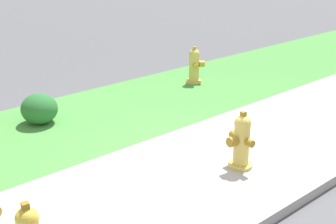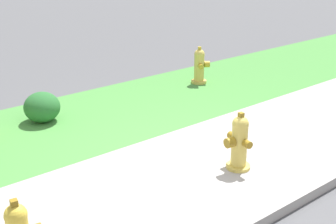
# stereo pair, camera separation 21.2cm
# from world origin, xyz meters

# --- Properties ---
(ground_plane) EXTENTS (120.00, 120.00, 0.00)m
(ground_plane) POSITION_xyz_m (0.00, 0.00, 0.00)
(ground_plane) COLOR #515154
(sidewalk_pavement) EXTENTS (18.00, 2.17, 0.01)m
(sidewalk_pavement) POSITION_xyz_m (0.00, 0.00, 0.01)
(sidewalk_pavement) COLOR #9E9993
(sidewalk_pavement) RESTS_ON ground
(grass_verge) EXTENTS (18.00, 2.41, 0.01)m
(grass_verge) POSITION_xyz_m (0.00, 2.29, 0.00)
(grass_verge) COLOR #47893D
(grass_verge) RESTS_ON ground
(street_curb) EXTENTS (18.00, 0.16, 0.12)m
(street_curb) POSITION_xyz_m (0.00, -1.16, 0.06)
(street_curb) COLOR #9E9993
(street_curb) RESTS_ON ground
(fire_hydrant_far_end) EXTENTS (0.34, 0.36, 0.69)m
(fire_hydrant_far_end) POSITION_xyz_m (2.38, 2.57, 0.33)
(fire_hydrant_far_end) COLOR gold
(fire_hydrant_far_end) RESTS_ON ground
(fire_hydrant_mid_block) EXTENTS (0.35, 0.38, 0.72)m
(fire_hydrant_mid_block) POSITION_xyz_m (0.39, -0.25, 0.34)
(fire_hydrant_mid_block) COLOR gold
(fire_hydrant_mid_block) RESTS_ON ground
(shrub_bush_near_lamp) EXTENTS (0.54, 0.54, 0.45)m
(shrub_bush_near_lamp) POSITION_xyz_m (-0.75, 2.63, 0.23)
(shrub_bush_near_lamp) COLOR #28662D
(shrub_bush_near_lamp) RESTS_ON ground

